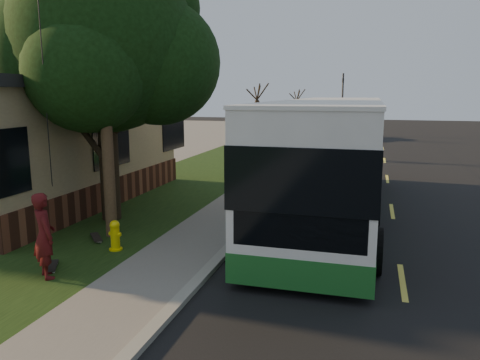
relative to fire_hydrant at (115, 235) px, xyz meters
name	(u,v)px	position (x,y,z in m)	size (l,w,h in m)	color
ground	(217,263)	(2.60, 0.00, -0.43)	(120.00, 120.00, 0.00)	black
road	(389,188)	(6.60, 10.00, -0.43)	(8.00, 80.00, 0.01)	black
curb	(291,181)	(2.60, 10.00, -0.37)	(0.25, 80.00, 0.12)	gray
sidewalk	(269,181)	(1.60, 10.00, -0.39)	(2.00, 80.00, 0.08)	slate
grass_verge	(194,177)	(-1.90, 10.00, -0.40)	(5.00, 80.00, 0.07)	black
building_lot	(12,168)	(-11.90, 10.00, -0.41)	(15.00, 80.00, 0.04)	slate
fire_hydrant	(115,235)	(0.00, 0.00, 0.00)	(0.32, 0.32, 0.74)	yellow
utility_pole	(102,59)	(-0.71, 0.99, 4.20)	(2.86, 3.21, 9.07)	#473321
leafy_tree	(107,45)	(-1.57, 2.65, 4.73)	(6.30, 6.00, 7.80)	black
bare_tree_near	(257,120)	(-0.90, 18.00, 1.72)	(1.38, 1.21, 4.31)	black
bare_tree_far	(296,114)	(-0.40, 30.00, 1.57)	(1.38, 1.21, 4.03)	black
traffic_signal	(342,100)	(3.10, 34.00, 2.73)	(0.18, 0.22, 5.50)	#2D2D30
transit_bus	(331,154)	(4.65, 5.16, 1.48)	(3.07, 13.31, 3.60)	silver
skateboarder	(44,235)	(-0.48, -1.89, 0.53)	(0.65, 0.43, 1.78)	#4A0E11
skateboard_main	(52,266)	(-0.69, -1.45, -0.31)	(0.53, 0.73, 0.07)	black
skateboard_spare	(96,237)	(-0.91, 0.58, -0.31)	(0.69, 0.75, 0.08)	black
dumpster	(32,177)	(-6.50, 5.02, 0.23)	(1.71, 1.53, 1.25)	black
distant_car	(351,129)	(4.10, 30.51, 0.38)	(1.91, 4.75, 1.62)	black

